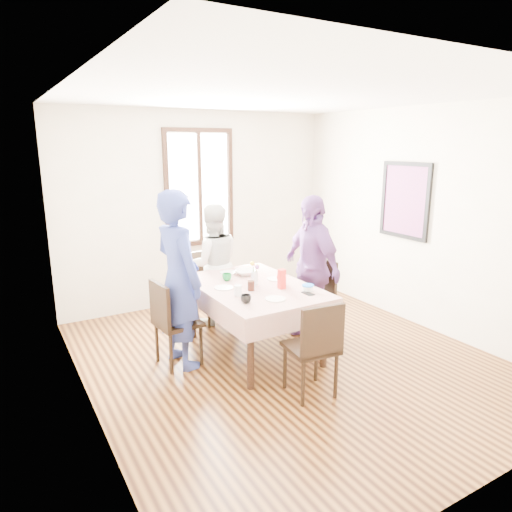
# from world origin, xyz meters

# --- Properties ---
(ground) EXTENTS (4.50, 4.50, 0.00)m
(ground) POSITION_xyz_m (0.00, 0.00, 0.00)
(ground) COLOR black
(ground) RESTS_ON ground
(back_wall) EXTENTS (4.00, 0.00, 4.00)m
(back_wall) POSITION_xyz_m (0.00, 2.25, 1.35)
(back_wall) COLOR beige
(back_wall) RESTS_ON ground
(right_wall) EXTENTS (0.00, 4.50, 4.50)m
(right_wall) POSITION_xyz_m (2.00, 0.00, 1.35)
(right_wall) COLOR beige
(right_wall) RESTS_ON ground
(window_frame) EXTENTS (1.02, 0.06, 1.62)m
(window_frame) POSITION_xyz_m (0.00, 2.23, 1.65)
(window_frame) COLOR black
(window_frame) RESTS_ON back_wall
(window_pane) EXTENTS (0.90, 0.02, 1.50)m
(window_pane) POSITION_xyz_m (0.00, 2.24, 1.65)
(window_pane) COLOR white
(window_pane) RESTS_ON back_wall
(art_poster) EXTENTS (0.04, 0.76, 0.96)m
(art_poster) POSITION_xyz_m (1.98, 0.30, 1.55)
(art_poster) COLOR red
(art_poster) RESTS_ON right_wall
(dining_table) EXTENTS (0.99, 1.50, 0.75)m
(dining_table) POSITION_xyz_m (-0.22, 0.34, 0.38)
(dining_table) COLOR black
(dining_table) RESTS_ON ground
(tablecloth) EXTENTS (1.11, 1.62, 0.01)m
(tablecloth) POSITION_xyz_m (-0.22, 0.34, 0.76)
(tablecloth) COLOR #601108
(tablecloth) RESTS_ON dining_table
(chair_left) EXTENTS (0.46, 0.46, 0.91)m
(chair_left) POSITION_xyz_m (-1.04, 0.48, 0.46)
(chair_left) COLOR black
(chair_left) RESTS_ON ground
(chair_right) EXTENTS (0.45, 0.45, 0.91)m
(chair_right) POSITION_xyz_m (0.61, 0.39, 0.46)
(chair_right) COLOR black
(chair_right) RESTS_ON ground
(chair_far) EXTENTS (0.45, 0.45, 0.91)m
(chair_far) POSITION_xyz_m (-0.22, 1.37, 0.46)
(chair_far) COLOR black
(chair_far) RESTS_ON ground
(chair_near) EXTENTS (0.46, 0.46, 0.91)m
(chair_near) POSITION_xyz_m (-0.22, -0.69, 0.46)
(chair_near) COLOR black
(chair_near) RESTS_ON ground
(person_left) EXTENTS (0.53, 0.72, 1.83)m
(person_left) POSITION_xyz_m (-1.02, 0.48, 0.91)
(person_left) COLOR navy
(person_left) RESTS_ON ground
(person_far) EXTENTS (0.86, 0.74, 1.53)m
(person_far) POSITION_xyz_m (-0.22, 1.35, 0.77)
(person_far) COLOR beige
(person_far) RESTS_ON ground
(person_right) EXTENTS (0.45, 1.01, 1.69)m
(person_right) POSITION_xyz_m (0.59, 0.39, 0.85)
(person_right) COLOR #683D7D
(person_right) RESTS_ON ground
(mug_black) EXTENTS (0.11, 0.11, 0.08)m
(mug_black) POSITION_xyz_m (-0.56, -0.10, 0.80)
(mug_black) COLOR black
(mug_black) RESTS_ON tablecloth
(mug_flag) EXTENTS (0.14, 0.14, 0.10)m
(mug_flag) POSITION_xyz_m (0.06, 0.22, 0.81)
(mug_flag) COLOR red
(mug_flag) RESTS_ON tablecloth
(mug_green) EXTENTS (0.12, 0.12, 0.08)m
(mug_green) POSITION_xyz_m (-0.38, 0.65, 0.80)
(mug_green) COLOR #0C7226
(mug_green) RESTS_ON tablecloth
(serving_bowl) EXTENTS (0.28, 0.28, 0.06)m
(serving_bowl) POSITION_xyz_m (-0.09, 0.74, 0.79)
(serving_bowl) COLOR white
(serving_bowl) RESTS_ON tablecloth
(juice_carton) EXTENTS (0.07, 0.07, 0.21)m
(juice_carton) POSITION_xyz_m (-0.01, 0.10, 0.87)
(juice_carton) COLOR red
(juice_carton) RESTS_ON tablecloth
(butter_tub) EXTENTS (0.11, 0.11, 0.05)m
(butter_tub) POSITION_xyz_m (0.17, -0.11, 0.79)
(butter_tub) COLOR white
(butter_tub) RESTS_ON tablecloth
(jam_jar) EXTENTS (0.07, 0.07, 0.10)m
(jam_jar) POSITION_xyz_m (-0.32, 0.21, 0.81)
(jam_jar) COLOR black
(jam_jar) RESTS_ON tablecloth
(drinking_glass) EXTENTS (0.07, 0.07, 0.11)m
(drinking_glass) POSITION_xyz_m (-0.52, 0.13, 0.82)
(drinking_glass) COLOR silver
(drinking_glass) RESTS_ON tablecloth
(smartphone) EXTENTS (0.07, 0.15, 0.01)m
(smartphone) POSITION_xyz_m (0.12, -0.18, 0.77)
(smartphone) COLOR black
(smartphone) RESTS_ON tablecloth
(flower_vase) EXTENTS (0.07, 0.07, 0.15)m
(flower_vase) POSITION_xyz_m (-0.19, 0.36, 0.83)
(flower_vase) COLOR silver
(flower_vase) RESTS_ON tablecloth
(plate_left) EXTENTS (0.20, 0.20, 0.01)m
(plate_left) POSITION_xyz_m (-0.54, 0.42, 0.77)
(plate_left) COLOR white
(plate_left) RESTS_ON tablecloth
(plate_right) EXTENTS (0.20, 0.20, 0.01)m
(plate_right) POSITION_xyz_m (0.12, 0.41, 0.77)
(plate_right) COLOR white
(plate_right) RESTS_ON tablecloth
(plate_far) EXTENTS (0.20, 0.20, 0.01)m
(plate_far) POSITION_xyz_m (-0.23, 0.92, 0.77)
(plate_far) COLOR white
(plate_far) RESTS_ON tablecloth
(plate_near) EXTENTS (0.20, 0.20, 0.01)m
(plate_near) POSITION_xyz_m (-0.26, -0.16, 0.77)
(plate_near) COLOR white
(plate_near) RESTS_ON tablecloth
(butter_lid) EXTENTS (0.12, 0.12, 0.01)m
(butter_lid) POSITION_xyz_m (0.17, -0.11, 0.82)
(butter_lid) COLOR blue
(butter_lid) RESTS_ON butter_tub
(flower_bunch) EXTENTS (0.09, 0.09, 0.10)m
(flower_bunch) POSITION_xyz_m (-0.19, 0.36, 0.96)
(flower_bunch) COLOR yellow
(flower_bunch) RESTS_ON flower_vase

